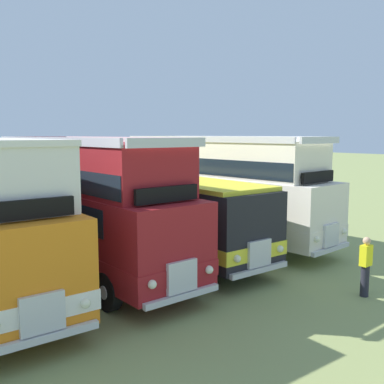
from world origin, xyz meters
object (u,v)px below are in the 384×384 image
(marshal_person, at_px, (365,266))
(bus_seventh_in_row, at_px, (87,203))
(bus_ninth_in_row, at_px, (220,186))
(bus_eighth_in_row, at_px, (166,210))

(marshal_person, bearing_deg, bus_seventh_in_row, 124.85)
(bus_seventh_in_row, distance_m, bus_ninth_in_row, 6.63)
(marshal_person, bearing_deg, bus_eighth_in_row, 103.12)
(bus_ninth_in_row, xyz_separation_m, marshal_person, (-1.61, -7.77, -1.47))
(bus_eighth_in_row, distance_m, bus_ninth_in_row, 3.40)
(bus_ninth_in_row, distance_m, marshal_person, 8.07)
(bus_seventh_in_row, xyz_separation_m, bus_eighth_in_row, (3.30, 0.06, -0.61))
(bus_seventh_in_row, bearing_deg, marshal_person, -55.15)
(bus_seventh_in_row, height_order, bus_ninth_in_row, same)
(bus_seventh_in_row, xyz_separation_m, marshal_person, (4.99, -7.16, -1.47))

